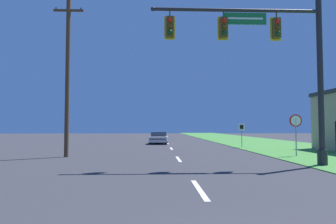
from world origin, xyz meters
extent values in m
cube|color=#428438|center=(10.50, 30.00, 0.02)|extent=(10.00, 110.00, 0.04)
cube|color=silver|center=(0.00, 6.00, 0.01)|extent=(0.16, 2.80, 0.01)
cube|color=silver|center=(0.00, 14.00, 0.01)|extent=(0.16, 2.80, 0.01)
cube|color=silver|center=(0.00, 22.00, 0.01)|extent=(0.16, 2.80, 0.01)
cube|color=silver|center=(0.00, 30.00, 0.01)|extent=(0.16, 2.80, 0.01)
cube|color=silver|center=(0.00, 38.00, 0.01)|extent=(0.16, 2.80, 0.01)
cylinder|color=#232326|center=(6.40, 10.98, 0.39)|extent=(0.44, 0.44, 0.70)
cylinder|color=#232326|center=(6.40, 10.98, 3.92)|extent=(0.26, 0.26, 7.77)
cylinder|color=#232326|center=(2.50, 10.98, 7.21)|extent=(7.79, 0.16, 0.16)
sphere|color=#232326|center=(-1.39, 10.98, 7.21)|extent=(0.21, 0.21, 0.21)
cube|color=#196B33|center=(2.89, 10.98, 6.81)|extent=(1.99, 0.06, 0.55)
cube|color=white|center=(2.89, 10.95, 6.81)|extent=(1.67, 0.01, 0.08)
cylinder|color=#4C4214|center=(-0.61, 10.98, 7.03)|extent=(0.06, 0.06, 0.35)
cube|color=yellow|center=(-0.61, 11.12, 6.38)|extent=(0.50, 0.03, 1.11)
cube|color=#4C4214|center=(-0.61, 10.98, 6.38)|extent=(0.34, 0.24, 0.95)
sphere|color=red|center=(-0.61, 10.84, 6.67)|extent=(0.22, 0.22, 0.22)
sphere|color=#51380F|center=(-0.61, 10.84, 6.38)|extent=(0.22, 0.22, 0.22)
sphere|color=#0F3D19|center=(-0.61, 10.84, 6.10)|extent=(0.22, 0.22, 0.22)
cylinder|color=#4C4214|center=(1.88, 10.98, 7.03)|extent=(0.06, 0.06, 0.35)
cube|color=yellow|center=(1.88, 11.12, 6.38)|extent=(0.50, 0.03, 1.11)
cube|color=#4C4214|center=(1.88, 10.98, 6.38)|extent=(0.34, 0.24, 0.95)
sphere|color=red|center=(1.88, 10.84, 6.67)|extent=(0.22, 0.22, 0.22)
sphere|color=#51380F|center=(1.88, 10.84, 6.38)|extent=(0.22, 0.22, 0.22)
sphere|color=#0F3D19|center=(1.88, 10.84, 6.10)|extent=(0.22, 0.22, 0.22)
cylinder|color=#4C4214|center=(4.37, 10.98, 7.03)|extent=(0.06, 0.06, 0.35)
cube|color=yellow|center=(4.37, 11.12, 6.38)|extent=(0.50, 0.03, 1.11)
cube|color=#4C4214|center=(4.37, 10.98, 6.38)|extent=(0.34, 0.24, 0.95)
sphere|color=red|center=(4.37, 10.84, 6.67)|extent=(0.22, 0.22, 0.22)
sphere|color=#51380F|center=(4.37, 10.84, 6.38)|extent=(0.22, 0.22, 0.22)
sphere|color=#0F3D19|center=(4.37, 10.84, 6.10)|extent=(0.22, 0.22, 0.22)
cylinder|color=black|center=(-0.05, 30.95, 0.32)|extent=(0.22, 0.64, 0.64)
cylinder|color=black|center=(-1.65, 31.05, 0.32)|extent=(0.22, 0.64, 0.64)
cylinder|color=black|center=(-0.24, 27.89, 0.32)|extent=(0.22, 0.64, 0.64)
cylinder|color=black|center=(-1.84, 27.99, 0.32)|extent=(0.22, 0.64, 0.64)
cube|color=#B7B7BC|center=(-0.95, 29.47, 0.50)|extent=(2.10, 4.57, 0.55)
cube|color=#283342|center=(-0.94, 29.58, 0.98)|extent=(1.72, 1.97, 0.42)
cube|color=#B7B7BC|center=(-0.94, 29.58, 1.16)|extent=(1.68, 1.93, 0.06)
cube|color=#B71414|center=(-1.08, 27.27, 0.56)|extent=(1.67, 0.17, 0.14)
cylinder|color=gray|center=(7.18, 15.19, 1.14)|extent=(0.07, 0.07, 2.20)
cylinder|color=red|center=(7.18, 15.19, 2.16)|extent=(0.76, 0.04, 0.76)
cylinder|color=white|center=(7.18, 15.16, 2.16)|extent=(0.61, 0.01, 0.61)
cylinder|color=gray|center=(6.09, 22.90, 1.04)|extent=(0.06, 0.06, 2.00)
cube|color=white|center=(6.09, 22.90, 1.77)|extent=(0.55, 0.04, 0.60)
cube|color=black|center=(6.09, 22.87, 1.77)|extent=(0.31, 0.01, 0.34)
cylinder|color=#4C3823|center=(-6.57, 15.51, 4.88)|extent=(0.26, 0.26, 9.75)
cube|color=#4C3823|center=(-6.57, 15.51, 8.85)|extent=(1.80, 0.12, 0.12)
cylinder|color=#333338|center=(-7.32, 15.51, 8.97)|extent=(0.08, 0.08, 0.12)
cylinder|color=#333338|center=(-5.82, 15.51, 8.97)|extent=(0.08, 0.08, 0.12)
camera|label=1|loc=(-1.22, -2.54, 1.78)|focal=32.00mm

